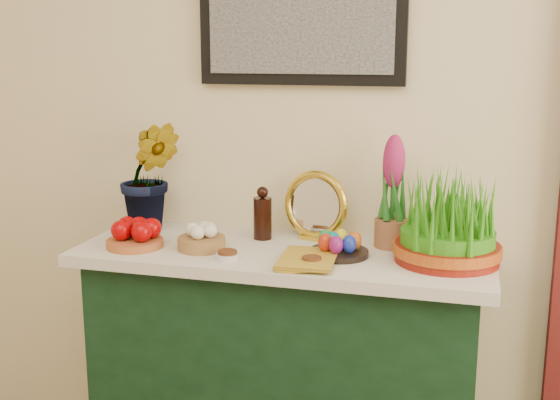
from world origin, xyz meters
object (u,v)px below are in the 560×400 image
object	(u,v)px
sideboard	(284,374)
book	(280,257)
hyacinth_green	(149,158)
mirror	(316,206)
wheatgrass_sabzeh	(448,224)

from	to	relation	value
sideboard	book	distance (m)	0.50
sideboard	hyacinth_green	xyz separation A→B (m)	(-0.55, 0.12, 0.74)
mirror	sideboard	bearing A→B (deg)	-116.49
book	wheatgrass_sabzeh	size ratio (longest dim) A/B	0.69
hyacinth_green	wheatgrass_sabzeh	bearing A→B (deg)	-28.97
sideboard	book	world-z (taller)	book
hyacinth_green	wheatgrass_sabzeh	distance (m)	1.11
mirror	book	size ratio (longest dim) A/B	1.08
wheatgrass_sabzeh	book	bearing A→B (deg)	-164.41
hyacinth_green	book	xyz separation A→B (m)	(0.58, -0.27, -0.25)
hyacinth_green	mirror	xyz separation A→B (m)	(0.62, 0.03, -0.15)
wheatgrass_sabzeh	mirror	bearing A→B (deg)	161.23
mirror	wheatgrass_sabzeh	bearing A→B (deg)	-18.77
sideboard	book	size ratio (longest dim) A/B	5.52
sideboard	mirror	world-z (taller)	mirror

